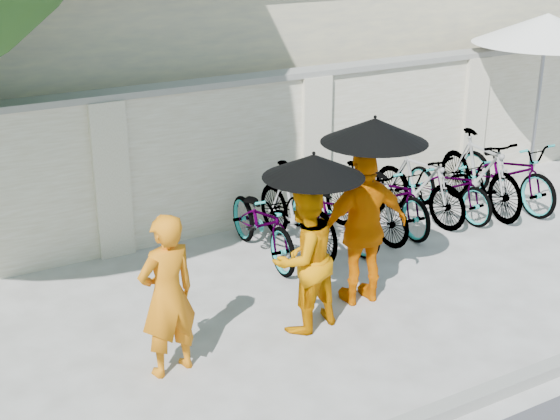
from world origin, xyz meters
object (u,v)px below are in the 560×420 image
monk_center (304,258)px  monk_right (364,228)px  monk_left (167,296)px  patio_umbrella (546,30)px

monk_center → monk_right: (0.90, 0.19, 0.09)m
monk_left → patio_umbrella: 7.86m
monk_left → monk_right: monk_right is taller
monk_center → patio_umbrella: patio_umbrella is taller
monk_right → monk_left: bearing=13.0°
monk_left → monk_right: size_ratio=0.91×
monk_center → patio_umbrella: size_ratio=0.55×
monk_right → patio_umbrella: 5.53m
monk_left → monk_right: bearing=177.2°
monk_center → monk_right: monk_right is taller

